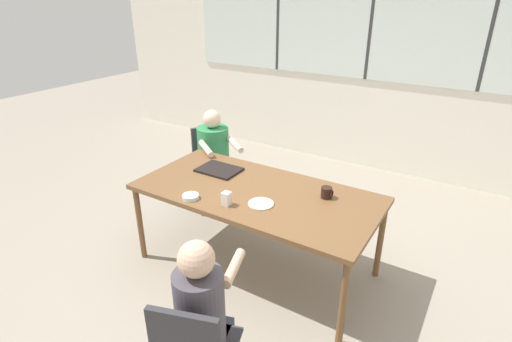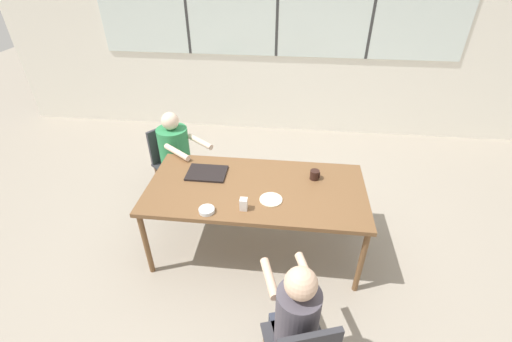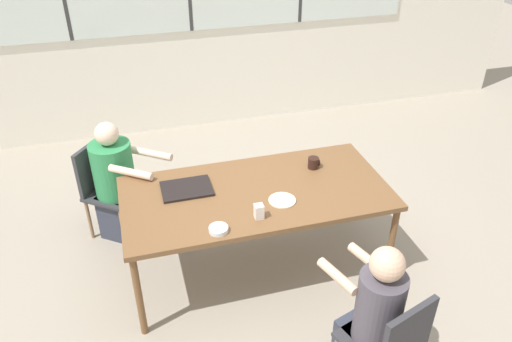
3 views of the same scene
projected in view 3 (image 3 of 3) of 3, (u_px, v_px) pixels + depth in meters
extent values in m
plane|color=gray|center=(256.00, 266.00, 4.14)|extent=(16.00, 16.00, 0.00)
cube|color=white|center=(190.00, 12.00, 5.60)|extent=(8.40, 0.06, 2.80)
cube|color=brown|center=(256.00, 193.00, 3.75)|extent=(2.00, 0.97, 0.04)
cylinder|color=brown|center=(139.00, 296.00, 3.38)|extent=(0.05, 0.05, 0.71)
cylinder|color=brown|center=(391.00, 246.00, 3.82)|extent=(0.05, 0.05, 0.71)
cylinder|color=brown|center=(130.00, 220.00, 4.09)|extent=(0.05, 0.05, 0.71)
cylinder|color=brown|center=(343.00, 185.00, 4.52)|extent=(0.05, 0.05, 0.71)
cube|color=#333338|center=(114.00, 193.00, 4.31)|extent=(0.56, 0.56, 0.03)
cube|color=#333338|center=(92.00, 167.00, 4.25)|extent=(0.26, 0.33, 0.42)
cylinder|color=#8C6B4C|center=(144.00, 206.00, 4.51)|extent=(0.03, 0.03, 0.40)
cylinder|color=#8C6B4C|center=(123.00, 228.00, 4.24)|extent=(0.03, 0.03, 0.40)
cylinder|color=#8C6B4C|center=(112.00, 198.00, 4.61)|extent=(0.03, 0.03, 0.40)
cylinder|color=#8C6B4C|center=(89.00, 219.00, 4.34)|extent=(0.03, 0.03, 0.40)
cube|color=#333338|center=(378.00, 341.00, 2.99)|extent=(0.50, 0.50, 0.03)
cube|color=#333338|center=(407.00, 337.00, 2.75)|extent=(0.37, 0.15, 0.42)
cylinder|color=#8C6B4C|center=(374.00, 333.00, 3.31)|extent=(0.03, 0.03, 0.40)
cube|color=#333847|center=(127.00, 214.00, 4.39)|extent=(0.52, 0.49, 0.43)
cylinder|color=#2D844C|center=(113.00, 169.00, 4.17)|extent=(0.34, 0.34, 0.48)
sphere|color=beige|center=(107.00, 134.00, 3.99)|extent=(0.19, 0.19, 0.19)
cylinder|color=beige|center=(151.00, 154.00, 4.14)|extent=(0.34, 0.27, 0.06)
cylinder|color=beige|center=(131.00, 172.00, 3.89)|extent=(0.34, 0.27, 0.06)
cylinder|color=#4C4751|center=(379.00, 308.00, 2.89)|extent=(0.28, 0.28, 0.48)
sphere|color=#DBB293|center=(387.00, 264.00, 2.70)|extent=(0.20, 0.20, 0.20)
cylinder|color=#DBB293|center=(337.00, 276.00, 2.92)|extent=(0.15, 0.31, 0.06)
cylinder|color=#DBB293|center=(368.00, 260.00, 3.04)|extent=(0.15, 0.31, 0.06)
cube|color=black|center=(187.00, 189.00, 3.75)|extent=(0.38, 0.28, 0.02)
cylinder|color=black|center=(313.00, 163.00, 4.00)|extent=(0.09, 0.09, 0.09)
torus|color=black|center=(318.00, 162.00, 4.01)|extent=(0.01, 0.06, 0.06)
cube|color=silver|center=(259.00, 211.00, 3.44)|extent=(0.06, 0.06, 0.11)
cylinder|color=silver|center=(219.00, 229.00, 3.33)|extent=(0.13, 0.13, 0.03)
cylinder|color=beige|center=(282.00, 200.00, 3.63)|extent=(0.20, 0.20, 0.01)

